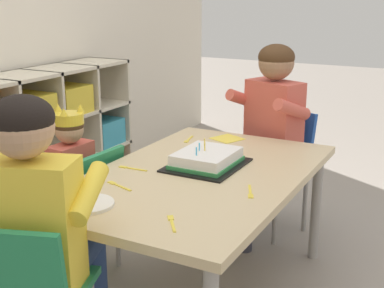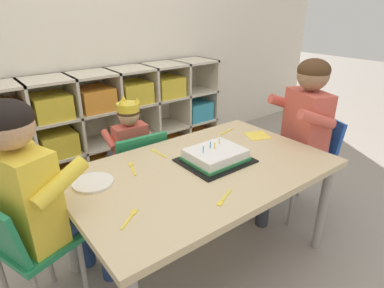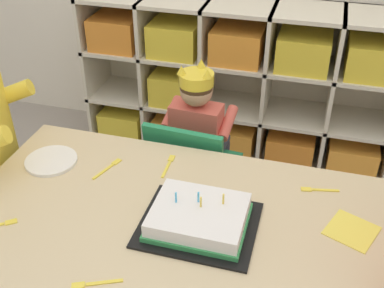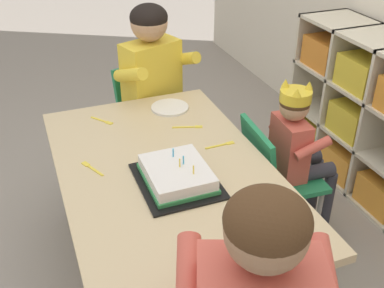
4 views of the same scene
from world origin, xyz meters
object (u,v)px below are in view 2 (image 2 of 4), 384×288
Objects in this scene: fork_near_child_seat at (132,168)px; fork_by_napkin at (224,199)px; paper_plate_stack at (93,183)px; fork_scattered_mid_table at (130,217)px; fork_near_cake_tray at (226,132)px; child_with_crown at (128,143)px; classroom_chair_guest_side at (308,153)px; birthday_cake_on_tray at (215,156)px; classroom_chair_blue at (137,168)px; adult_helper_seated at (38,188)px; fork_at_table_front_edge at (158,153)px; classroom_chair_adult_side at (24,244)px; guest_at_table_side at (298,124)px; activity_table at (203,177)px.

fork_near_child_seat is 0.52m from fork_by_napkin.
paper_plate_stack reaches higher than fork_scattered_mid_table.
child_with_crown is at bearing 131.61° from fork_near_cake_tray.
child_with_crown reaches higher than classroom_chair_guest_side.
fork_by_napkin is (-0.21, -0.29, -0.03)m from birthday_cake_on_tray.
classroom_chair_guest_side is 6.07× the size of fork_scattered_mid_table.
classroom_chair_blue is 0.61× the size of adult_helper_seated.
fork_near_child_seat is (0.44, 0.01, -0.05)m from adult_helper_seated.
child_with_crown is 1.19m from classroom_chair_guest_side.
classroom_chair_blue is at bearing 176.62° from fork_at_table_front_edge.
classroom_chair_adult_side is (-0.75, -0.40, 0.05)m from classroom_chair_blue.
classroom_chair_guest_side is 1.03m from fork_at_table_front_edge.
child_with_crown is 0.95m from fork_by_napkin.
classroom_chair_guest_side is 0.57m from fork_near_cake_tray.
classroom_chair_blue is 0.17m from child_with_crown.
guest_at_table_side reaches higher than child_with_crown.
guest_at_table_side is 0.67m from birthday_cake_on_tray.
classroom_chair_guest_side is 3.67× the size of paper_plate_stack.
adult_helper_seated is at bearing -77.31° from classroom_chair_guest_side.
fork_by_napkin is (-0.11, -0.28, 0.06)m from activity_table.
classroom_chair_blue is at bearing -101.05° from classroom_chair_guest_side.
fork_scattered_mid_table is at bearing -162.84° from activity_table.
birthday_cake_on_tray is at bearing -70.39° from guest_at_table_side.
fork_by_napkin is at bearing -125.91° from birthday_cake_on_tray.
fork_scattered_mid_table is 1.02m from fork_near_cake_tray.
fork_near_child_seat is (-0.38, 0.20, -0.03)m from birthday_cake_on_tray.
guest_at_table_side is (-0.10, 0.04, 0.22)m from classroom_chair_guest_side.
classroom_chair_adult_side is 0.96m from birthday_cake_on_tray.
child_with_crown is 6.04× the size of fork_near_child_seat.
classroom_chair_adult_side is at bearing -82.96° from fork_at_table_front_edge.
fork_at_table_front_edge is at bearing 13.31° from paper_plate_stack.
adult_helper_seated is 1.52× the size of classroom_chair_guest_side.
classroom_chair_blue is 0.62m from birthday_cake_on_tray.
fork_near_child_seat is at bearing -104.30° from classroom_chair_adult_side.
child_with_crown is 0.79× the size of guest_at_table_side.
classroom_chair_blue is at bearing 90.33° from child_with_crown.
child_with_crown is 6.60× the size of fork_near_cake_tray.
fork_by_napkin is (-0.88, -0.27, -0.07)m from guest_at_table_side.
fork_scattered_mid_table and fork_by_napkin have the same top height.
birthday_cake_on_tray is 0.62m from paper_plate_stack.
child_with_crown is 1.22× the size of classroom_chair_adult_side.
guest_at_table_side is 9.41× the size of fork_scattered_mid_table.
classroom_chair_blue is 4.89× the size of fork_by_napkin.
classroom_chair_guest_side reaches higher than classroom_chair_adult_side.
birthday_cake_on_tray is at bearing -118.32° from classroom_chair_adult_side.
child_with_crown reaches higher than classroom_chair_adult_side.
fork_by_napkin is at bearing 91.36° from child_with_crown.
fork_near_child_seat is at bearing 85.35° from fork_by_napkin.
classroom_chair_blue is (-0.08, 0.56, -0.15)m from activity_table.
classroom_chair_adult_side is at bearing 90.00° from adult_helper_seated.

